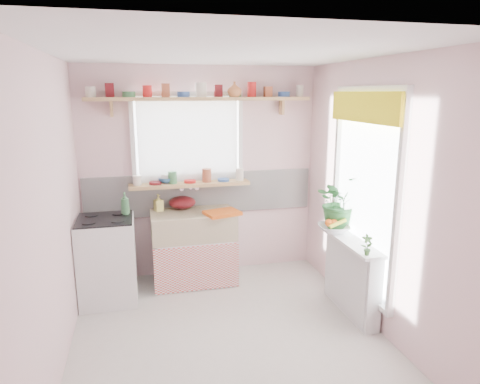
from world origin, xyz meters
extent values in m
plane|color=beige|center=(0.00, 0.00, 0.00)|extent=(3.20, 3.20, 0.00)
plane|color=white|center=(0.00, 0.00, 2.50)|extent=(3.20, 3.20, 0.00)
plane|color=beige|center=(0.00, 1.60, 1.25)|extent=(2.80, 0.00, 2.80)
plane|color=beige|center=(0.00, -1.60, 1.25)|extent=(2.80, 0.00, 2.80)
plane|color=beige|center=(-1.40, 0.00, 1.25)|extent=(0.00, 3.20, 3.20)
plane|color=beige|center=(1.40, 0.00, 1.25)|extent=(0.00, 3.20, 3.20)
cube|color=white|center=(0.00, 1.59, 1.00)|extent=(2.74, 0.03, 0.50)
cube|color=pink|center=(0.00, 1.58, 0.80)|extent=(2.74, 0.02, 0.12)
cube|color=white|center=(-0.15, 1.60, 1.65)|extent=(1.20, 0.01, 1.00)
cube|color=white|center=(-0.15, 1.53, 1.65)|extent=(1.15, 0.02, 0.95)
cube|color=white|center=(1.40, 0.20, 1.25)|extent=(0.01, 1.10, 1.90)
cube|color=yellow|center=(1.31, 0.20, 2.06)|extent=(0.03, 1.20, 0.28)
cube|color=white|center=(-0.15, 1.30, 0.28)|extent=(0.85, 0.55, 0.55)
cube|color=#D8463F|center=(-0.15, 1.02, 0.28)|extent=(0.95, 0.02, 0.53)
cube|color=beige|center=(-0.15, 1.30, 0.70)|extent=(0.95, 0.55, 0.30)
cylinder|color=silver|center=(-0.15, 1.55, 1.10)|extent=(0.03, 0.22, 0.03)
cube|color=white|center=(-1.10, 1.05, 0.45)|extent=(0.58, 0.58, 0.90)
cube|color=black|center=(-1.10, 1.05, 0.91)|extent=(0.56, 0.56, 0.02)
cylinder|color=black|center=(-1.24, 0.91, 0.92)|extent=(0.14, 0.14, 0.01)
cylinder|color=black|center=(-0.96, 0.91, 0.92)|extent=(0.14, 0.14, 0.01)
cylinder|color=black|center=(-1.24, 1.19, 0.92)|extent=(0.14, 0.14, 0.01)
cylinder|color=black|center=(-0.96, 1.19, 0.92)|extent=(0.14, 0.14, 0.01)
cube|color=white|center=(1.30, 0.20, 0.38)|extent=(0.15, 0.90, 0.75)
cube|color=white|center=(1.27, 0.20, 0.76)|extent=(0.22, 0.95, 0.03)
cube|color=tan|center=(-0.15, 1.48, 1.14)|extent=(1.40, 0.22, 0.04)
cube|color=tan|center=(0.00, 1.47, 2.12)|extent=(2.52, 0.24, 0.04)
cylinder|color=silver|center=(-1.18, 1.47, 2.20)|extent=(0.11, 0.11, 0.12)
cylinder|color=#590F14|center=(-0.98, 1.47, 2.20)|extent=(0.11, 0.11, 0.12)
cylinder|color=#3F7F4C|center=(-0.79, 1.47, 2.17)|extent=(0.11, 0.11, 0.06)
cylinder|color=red|center=(-0.59, 1.47, 2.20)|extent=(0.11, 0.11, 0.12)
cylinder|color=#A55133|center=(-0.39, 1.47, 2.20)|extent=(0.11, 0.11, 0.12)
cylinder|color=#3359A5|center=(-0.20, 1.47, 2.17)|extent=(0.11, 0.11, 0.06)
cylinder|color=silver|center=(0.00, 1.47, 2.20)|extent=(0.11, 0.11, 0.12)
cylinder|color=#590F14|center=(0.20, 1.47, 2.20)|extent=(0.11, 0.11, 0.12)
cylinder|color=#3F7F4C|center=(0.39, 1.47, 2.17)|extent=(0.11, 0.11, 0.06)
cylinder|color=red|center=(0.59, 1.47, 2.20)|extent=(0.11, 0.11, 0.12)
cylinder|color=#A55133|center=(0.79, 1.47, 2.20)|extent=(0.11, 0.11, 0.12)
cylinder|color=#3359A5|center=(0.98, 1.47, 2.17)|extent=(0.11, 0.11, 0.06)
cylinder|color=silver|center=(1.18, 1.47, 2.20)|extent=(0.11, 0.11, 0.12)
cylinder|color=silver|center=(-0.77, 1.48, 1.22)|extent=(0.11, 0.11, 0.12)
cylinder|color=#590F14|center=(-0.56, 1.48, 1.22)|extent=(0.11, 0.11, 0.12)
cylinder|color=#3F7F4C|center=(-0.36, 1.48, 1.19)|extent=(0.11, 0.11, 0.06)
cylinder|color=red|center=(-0.15, 1.48, 1.22)|extent=(0.11, 0.11, 0.12)
cylinder|color=#A55133|center=(0.06, 1.48, 1.22)|extent=(0.11, 0.11, 0.12)
cylinder|color=#3359A5|center=(0.26, 1.48, 1.19)|extent=(0.11, 0.11, 0.06)
cylinder|color=silver|center=(0.47, 1.48, 1.22)|extent=(0.11, 0.11, 0.12)
cube|color=#CB5212|center=(0.16, 1.12, 0.87)|extent=(0.43, 0.37, 0.04)
ellipsoid|color=#540E13|center=(-0.24, 1.50, 0.92)|extent=(0.40, 0.40, 0.14)
imported|color=#255E2A|center=(1.33, 0.60, 1.06)|extent=(0.62, 0.57, 0.58)
imported|color=white|center=(1.21, 0.46, 0.81)|extent=(0.36, 0.36, 0.08)
imported|color=#305B24|center=(1.21, -0.20, 0.87)|extent=(0.11, 0.08, 0.19)
imported|color=#D3C95E|center=(-0.53, 1.45, 0.95)|extent=(0.12, 0.12, 0.20)
imported|color=white|center=(-0.42, 1.54, 1.21)|extent=(0.14, 0.14, 0.10)
imported|color=#2E6296|center=(-0.41, 1.54, 1.19)|extent=(0.26, 0.26, 0.06)
imported|color=#B76A38|center=(0.37, 1.41, 2.22)|extent=(0.20, 0.20, 0.17)
imported|color=#3D7A49|center=(-0.89, 1.16, 1.04)|extent=(0.10, 0.10, 0.24)
sphere|color=#E75813|center=(1.21, 0.46, 0.87)|extent=(0.08, 0.08, 0.08)
sphere|color=#E75813|center=(1.27, 0.49, 0.87)|extent=(0.08, 0.08, 0.08)
sphere|color=#E75813|center=(1.16, 0.48, 0.87)|extent=(0.08, 0.08, 0.08)
cylinder|color=yellow|center=(1.23, 0.41, 0.88)|extent=(0.18, 0.04, 0.10)
camera|label=1|loc=(-0.73, -3.42, 2.19)|focal=32.00mm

